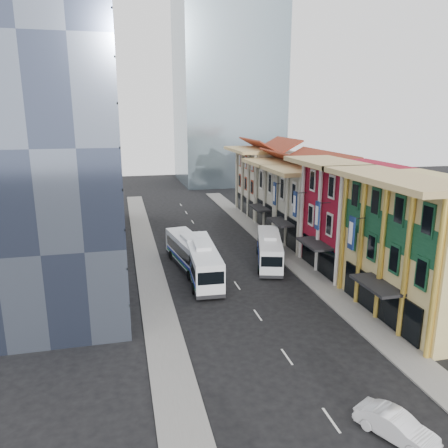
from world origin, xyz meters
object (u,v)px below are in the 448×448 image
object	(u,v)px
bus_left_far	(190,252)
bus_right	(269,249)
shophouse_tan	(425,249)
bus_left_near	(202,261)
sedan_right	(396,426)
office_tower	(55,138)

from	to	relation	value
bus_left_far	bus_right	distance (m)	9.38
shophouse_tan	bus_right	distance (m)	18.42
bus_right	bus_left_near	bearing A→B (deg)	-144.83
shophouse_tan	bus_right	bearing A→B (deg)	118.29
shophouse_tan	sedan_right	size ratio (longest dim) A/B	3.12
bus_left_near	bus_left_far	xyz separation A→B (m)	(-0.71, 3.77, -0.12)
bus_right	sedan_right	world-z (taller)	bus_right
shophouse_tan	bus_left_far	world-z (taller)	shophouse_tan
shophouse_tan	bus_left_near	xyz separation A→B (m)	(-17.13, 12.90, -4.01)
shophouse_tan	sedan_right	bearing A→B (deg)	-130.60
sedan_right	bus_left_near	bearing A→B (deg)	74.52
bus_left_near	office_tower	bearing A→B (deg)	178.30
bus_left_near	sedan_right	distance (m)	26.70
bus_left_near	shophouse_tan	bearing A→B (deg)	-34.16
bus_right	shophouse_tan	bearing A→B (deg)	-45.08
shophouse_tan	sedan_right	xyz separation A→B (m)	(-11.23, -13.11, -5.26)
shophouse_tan	bus_left_far	bearing A→B (deg)	136.94
bus_right	office_tower	bearing A→B (deg)	-158.80
bus_left_near	bus_left_far	bearing A→B (deg)	103.48
sedan_right	shophouse_tan	bearing A→B (deg)	21.15
office_tower	bus_left_near	xyz separation A→B (m)	(13.87, -1.10, -13.01)
bus_left_far	sedan_right	size ratio (longest dim) A/B	2.60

